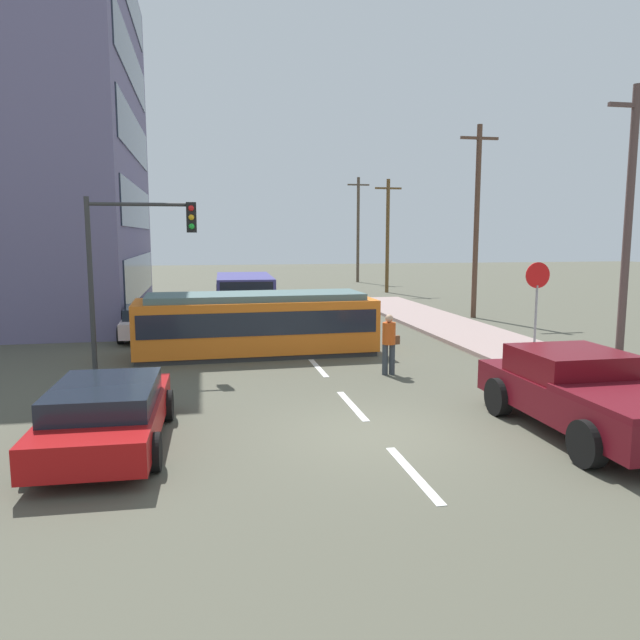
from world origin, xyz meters
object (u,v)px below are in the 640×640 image
city_bus (244,293)px  utility_pole_distant (358,228)px  streetcar_tram (256,323)px  parked_sedan_near (107,413)px  pedestrian_crossing (389,341)px  utility_pole_near (628,220)px  utility_pole_far (388,234)px  pickup_truck_parked (585,393)px  stop_sign (537,290)px  utility_pole_mid (477,219)px  parked_sedan_mid (148,321)px  traffic_light_mast (134,249)px

city_bus → utility_pole_distant: size_ratio=0.69×
streetcar_tram → parked_sedan_near: bearing=-112.8°
streetcar_tram → pedestrian_crossing: (3.30, -3.63, -0.08)m
streetcar_tram → utility_pole_near: 11.79m
streetcar_tram → utility_pole_near: utility_pole_near is taller
streetcar_tram → city_bus: size_ratio=1.30×
streetcar_tram → utility_pole_far: utility_pole_far is taller
pickup_truck_parked → utility_pole_distant: bearing=81.8°
utility_pole_distant → pedestrian_crossing: bearing=-103.2°
streetcar_tram → stop_sign: 8.65m
utility_pole_mid → utility_pole_distant: 22.27m
streetcar_tram → utility_pole_distant: (11.00, 29.13, 3.40)m
pickup_truck_parked → city_bus: bearing=105.7°
utility_pole_mid → parked_sedan_mid: bearing=-168.6°
streetcar_tram → utility_pole_far: 22.65m
pedestrian_crossing → pickup_truck_parked: 5.95m
streetcar_tram → traffic_light_mast: (-3.49, -1.64, 2.40)m
parked_sedan_near → stop_sign: stop_sign is taller
streetcar_tram → utility_pole_far: bearing=61.9°
utility_pole_mid → streetcar_tram: bearing=-147.4°
pedestrian_crossing → parked_sedan_mid: 10.31m
city_bus → traffic_light_mast: traffic_light_mast is taller
utility_pole_near → utility_pole_far: size_ratio=1.09×
streetcar_tram → utility_pole_near: size_ratio=0.93×
pickup_truck_parked → parked_sedan_near: size_ratio=1.08×
pedestrian_crossing → traffic_light_mast: bearing=163.6°
parked_sedan_mid → utility_pole_far: size_ratio=0.55×
streetcar_tram → stop_sign: stop_sign is taller
city_bus → utility_pole_distant: bearing=61.7°
utility_pole_near → utility_pole_mid: utility_pole_mid is taller
pedestrian_crossing → utility_pole_distant: bearing=76.8°
stop_sign → utility_pole_far: bearing=83.6°
pickup_truck_parked → utility_pole_mid: utility_pole_mid is taller
traffic_light_mast → stop_sign: bearing=-7.0°
parked_sedan_near → pedestrian_crossing: bearing=33.9°
parked_sedan_near → city_bus: bearing=78.0°
parked_sedan_mid → utility_pole_distant: bearing=59.8°
pedestrian_crossing → utility_pole_distant: (7.69, 32.76, 3.48)m
pedestrian_crossing → utility_pole_far: size_ratio=0.22×
city_bus → pickup_truck_parked: size_ratio=1.17×
streetcar_tram → utility_pole_far: (10.58, 19.81, 2.91)m
streetcar_tram → utility_pole_far: size_ratio=1.02×
pickup_truck_parked → parked_sedan_mid: size_ratio=1.22×
parked_sedan_near → parked_sedan_mid: (-0.25, 12.11, -0.00)m
city_bus → parked_sedan_mid: bearing=-126.9°
utility_pole_near → city_bus: bearing=131.0°
streetcar_tram → utility_pole_distant: utility_pole_distant is taller
parked_sedan_near → utility_pole_distant: bearing=68.9°
pedestrian_crossing → traffic_light_mast: (-6.80, 1.99, 2.47)m
pedestrian_crossing → pickup_truck_parked: bearing=-68.8°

